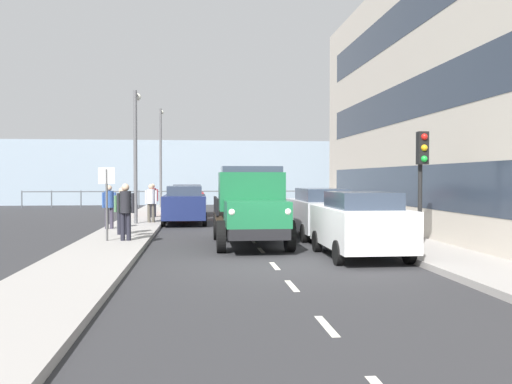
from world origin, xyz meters
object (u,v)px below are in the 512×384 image
pedestrian_in_dark_coat (122,207)px  pedestrian_strolling (109,203)px  car_navy_oppositeside_0 (185,204)px  street_sign (107,191)px  traffic_light_near (422,164)px  lamp_post_far (161,149)px  lamp_post_promenade (136,143)px  car_red_oppositeside_1 (187,199)px  pedestrian_near_railing (151,200)px  truck_vintage_green (251,208)px  car_white_kerbside_near (360,223)px  pedestrian_with_bag (153,198)px  car_silver_kerbside_1 (320,212)px  pedestrian_couple_b (126,207)px

pedestrian_in_dark_coat → pedestrian_strolling: bearing=-70.7°
car_navy_oppositeside_0 → pedestrian_strolling: pedestrian_strolling is taller
street_sign → traffic_light_near: bearing=163.4°
car_navy_oppositeside_0 → traffic_light_near: (-6.73, 10.37, 1.58)m
pedestrian_in_dark_coat → lamp_post_far: 17.94m
lamp_post_promenade → car_red_oppositeside_1: bearing=-107.1°
car_navy_oppositeside_0 → pedestrian_strolling: size_ratio=2.53×
car_red_oppositeside_1 → pedestrian_in_dark_coat: size_ratio=2.49×
pedestrian_strolling → lamp_post_far: lamp_post_far is taller
lamp_post_far → car_navy_oppositeside_0: bearing=98.9°
pedestrian_near_railing → pedestrian_in_dark_coat: bearing=83.9°
pedestrian_in_dark_coat → car_navy_oppositeside_0: bearing=-108.7°
car_red_oppositeside_1 → lamp_post_promenade: size_ratio=0.71×
car_red_oppositeside_1 → traffic_light_near: size_ratio=1.25×
pedestrian_strolling → traffic_light_near: traffic_light_near is taller
truck_vintage_green → lamp_post_far: lamp_post_far is taller
car_white_kerbside_near → car_navy_oppositeside_0: (4.81, -10.99, 0.00)m
pedestrian_strolling → street_sign: size_ratio=0.74×
pedestrian_in_dark_coat → lamp_post_promenade: bearing=-89.4°
pedestrian_near_railing → lamp_post_far: lamp_post_far is taller
pedestrian_with_bag → lamp_post_promenade: (0.42, 3.47, 2.45)m
pedestrian_strolling → street_sign: bearing=98.1°
pedestrian_with_bag → car_white_kerbside_near: bearing=115.7°
car_navy_oppositeside_0 → traffic_light_near: bearing=123.0°
lamp_post_promenade → street_sign: bearing=88.7°
car_white_kerbside_near → pedestrian_near_railing: bearing=-58.6°
pedestrian_near_railing → pedestrian_with_bag: 3.12m
car_navy_oppositeside_0 → traffic_light_near: size_ratio=1.31×
traffic_light_near → pedestrian_near_railing: bearing=-49.7°
car_white_kerbside_near → street_sign: street_sign is taller
lamp_post_promenade → car_silver_kerbside_1: bearing=143.1°
car_red_oppositeside_1 → lamp_post_promenade: (2.04, 6.61, 2.67)m
pedestrian_couple_b → lamp_post_far: lamp_post_far is taller
pedestrian_in_dark_coat → street_sign: 1.95m
pedestrian_in_dark_coat → lamp_post_promenade: (0.05, -4.76, 2.48)m
pedestrian_strolling → traffic_light_near: (-9.49, 6.72, 1.35)m
car_white_kerbside_near → pedestrian_in_dark_coat: bearing=-37.0°
car_silver_kerbside_1 → pedestrian_with_bag: (6.42, -8.61, 0.22)m
pedestrian_strolling → street_sign: 4.14m
car_white_kerbside_near → pedestrian_couple_b: size_ratio=2.18×
car_red_oppositeside_1 → car_white_kerbside_near: bearing=106.3°
car_navy_oppositeside_0 → street_sign: bearing=74.2°
pedestrian_near_railing → street_sign: street_sign is taller
lamp_post_far → car_red_oppositeside_1: bearing=106.4°
lamp_post_promenade → street_sign: size_ratio=2.51×
truck_vintage_green → pedestrian_couple_b: 3.88m
pedestrian_in_dark_coat → pedestrian_strolling: (0.78, -2.21, 0.04)m
car_silver_kerbside_1 → pedestrian_couple_b: 6.59m
pedestrian_couple_b → car_silver_kerbside_1: bearing=-167.2°
lamp_post_promenade → lamp_post_far: 12.95m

